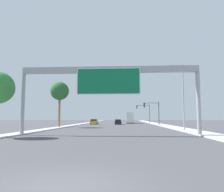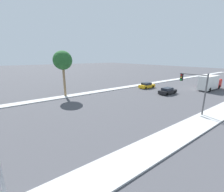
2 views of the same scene
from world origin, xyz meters
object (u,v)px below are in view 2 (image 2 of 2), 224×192
truck_box_primary (210,83)px  car_mid_center (147,85)px  palm_tree_background (63,61)px  car_far_right (168,91)px  traffic_light_near_intersection (196,86)px

truck_box_primary → car_mid_center: bearing=-134.4°
truck_box_primary → palm_tree_background: bearing=-115.5°
car_mid_center → palm_tree_background: palm_tree_background is taller
car_mid_center → palm_tree_background: 21.48m
car_mid_center → car_far_right: bearing=-10.5°
car_far_right → palm_tree_background: bearing=-120.8°
truck_box_primary → car_far_right: bearing=-106.3°
truck_box_primary → traffic_light_near_intersection: size_ratio=1.42×
traffic_light_near_intersection → palm_tree_background: size_ratio=0.64×
truck_box_primary → traffic_light_near_intersection: (5.48, -19.07, 2.14)m
car_far_right → truck_box_primary: (3.50, 12.00, 1.12)m
truck_box_primary → palm_tree_background: (-14.69, -30.76, 5.37)m
traffic_light_near_intersection → palm_tree_background: (-20.17, -11.69, 3.23)m
car_far_right → truck_box_primary: 12.55m
traffic_light_near_intersection → palm_tree_background: palm_tree_background is taller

